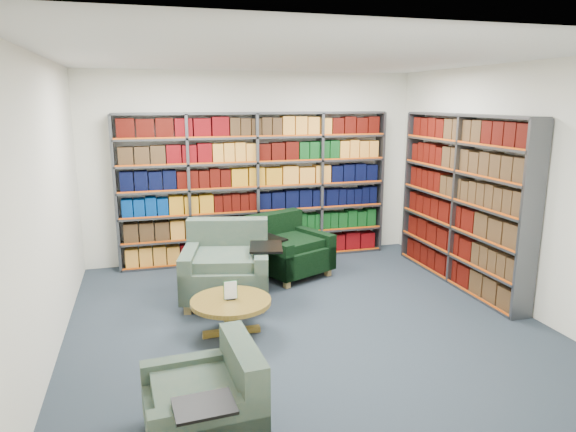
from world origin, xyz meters
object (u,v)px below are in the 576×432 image
object	(u,v)px
coffee_table	(231,307)
chair_green_right	(286,250)
chair_teal_left	(227,268)
chair_teal_front	(213,404)

from	to	relation	value
coffee_table	chair_green_right	bearing A→B (deg)	58.43
chair_teal_left	coffee_table	xyz separation A→B (m)	(-0.14, -1.08, -0.06)
chair_teal_front	coffee_table	world-z (taller)	chair_teal_front
chair_teal_left	chair_teal_front	bearing A→B (deg)	-101.33
chair_teal_front	chair_teal_left	bearing A→B (deg)	78.67
chair_teal_left	chair_teal_front	xyz separation A→B (m)	(-0.54, -2.72, -0.09)
chair_teal_left	chair_green_right	size ratio (longest dim) A/B	1.07
chair_green_right	coffee_table	xyz separation A→B (m)	(-1.07, -1.74, -0.02)
chair_teal_front	coffee_table	bearing A→B (deg)	75.96
chair_teal_front	chair_green_right	bearing A→B (deg)	66.35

